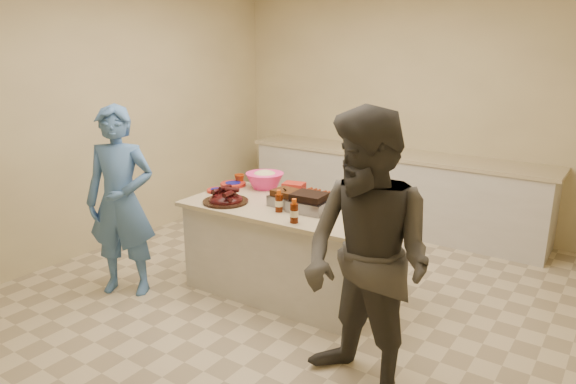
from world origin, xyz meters
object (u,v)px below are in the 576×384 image
Objects in this scene: mustard_bottle at (279,200)px; guest_blue at (129,290)px; rib_platter at (226,202)px; plastic_cup at (240,183)px; roasting_pan at (381,210)px; coleslaw_bowl at (265,188)px; bbq_bottle_b at (294,223)px; island at (285,290)px; bbq_bottle_a at (279,212)px.

mustard_bottle reaches higher than guest_blue.
rib_platter reaches higher than plastic_cup.
roasting_pan is at bearing 0.37° from plastic_cup.
coleslaw_bowl reaches higher than bbq_bottle_b.
roasting_pan is at bearing 25.50° from rib_platter.
guest_blue is at bearing -148.12° from island.
roasting_pan is at bearing 16.39° from mustard_bottle.
bbq_bottle_b is at bearing -31.15° from bbq_bottle_a.
roasting_pan reaches higher than island.
bbq_bottle_a is 1.57m from guest_blue.
roasting_pan is 1.19m from coleslaw_bowl.
mustard_bottle is (0.35, -0.25, 0.00)m from coleslaw_bowl.
coleslaw_bowl is 3.61× the size of plastic_cup.
plastic_cup is at bearing 148.96° from bbq_bottle_b.
rib_platter is 2.15× the size of bbq_bottle_a.
bbq_bottle_a is 0.29m from bbq_bottle_b.
island is at bearing 111.71° from bbq_bottle_a.
rib_platter is 0.46m from mustard_bottle.
roasting_pan reaches higher than plastic_cup.
plastic_cup is (-0.65, 0.24, 0.00)m from mustard_bottle.
bbq_bottle_b reaches higher than island.
island is at bearing -22.74° from plastic_cup.
roasting_pan is 1.57× the size of bbq_bottle_a.
mustard_bottle is 0.69m from plastic_cup.
rib_platter is 3.95× the size of plastic_cup.
mustard_bottle is at bearing 43.02° from rib_platter.
bbq_bottle_b reaches higher than rib_platter.
mustard_bottle is (-0.19, 0.26, 0.00)m from bbq_bottle_a.
mustard_bottle is at bearing -162.55° from roasting_pan.
rib_platter reaches higher than roasting_pan.
roasting_pan is 2.20× the size of mustard_bottle.
bbq_bottle_b is 0.12× the size of guest_blue.
island is 0.95m from rib_platter.
bbq_bottle_a is at bearing -31.01° from plastic_cup.
coleslaw_bowl is 0.43m from mustard_bottle.
roasting_pan is (0.73, 0.33, 0.80)m from island.
island is 1.15m from plastic_cup.
plastic_cup is 1.41m from guest_blue.
coleslaw_bowl is 2.76× the size of mustard_bottle.
rib_platter reaches higher than mustard_bottle.
plastic_cup reaches higher than guest_blue.
guest_blue is at bearing -109.43° from plastic_cup.
rib_platter is 0.53m from bbq_bottle_a.
coleslaw_bowl reaches higher than bbq_bottle_a.
bbq_bottle_b reaches higher than plastic_cup.
mustard_bottle is at bearing 142.82° from island.
guest_blue is at bearing -153.95° from bbq_bottle_a.
bbq_bottle_a reaches higher than plastic_cup.
plastic_cup is (-0.30, -0.01, 0.00)m from coleslaw_bowl.
mustard_bottle reaches higher than roasting_pan.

